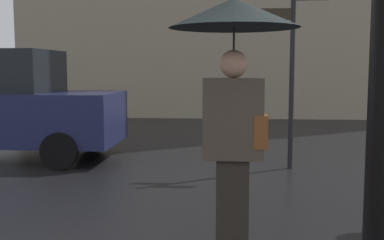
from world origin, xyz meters
TOP-DOWN VIEW (x-y plane):
  - pedestrian_with_umbrella at (-0.17, 1.98)m, footprint 1.10×1.10m
  - street_signpost at (0.78, 5.73)m, footprint 1.08×0.08m

SIDE VIEW (x-z plane):
  - pedestrian_with_umbrella at x=-0.17m, z-range 0.63..2.84m
  - street_signpost at x=0.78m, z-range 0.32..3.35m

